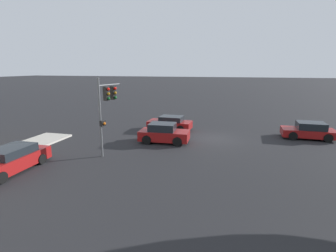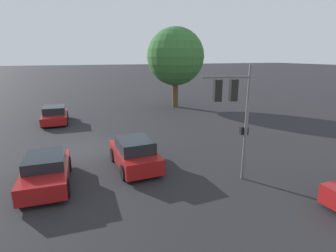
{
  "view_description": "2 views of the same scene",
  "coord_description": "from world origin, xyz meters",
  "px_view_note": "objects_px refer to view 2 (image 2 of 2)",
  "views": [
    {
      "loc": [
        -1.86,
        21.13,
        5.7
      ],
      "look_at": [
        2.56,
        4.71,
        1.92
      ],
      "focal_mm": 28.0,
      "sensor_mm": 36.0,
      "label": 1
    },
    {
      "loc": [
        15.71,
        -0.55,
        5.47
      ],
      "look_at": [
        0.52,
        5.04,
        1.09
      ],
      "focal_mm": 28.0,
      "sensor_mm": 36.0,
      "label": 2
    }
  ],
  "objects_px": {
    "street_tree": "(175,57)",
    "crossing_car_2": "(55,115)",
    "crossing_car_1": "(46,171)",
    "crossing_car_0": "(134,154)",
    "traffic_signal": "(233,103)"
  },
  "relations": [
    {
      "from": "crossing_car_0",
      "to": "crossing_car_1",
      "type": "distance_m",
      "value": 4.05
    },
    {
      "from": "street_tree",
      "to": "crossing_car_2",
      "type": "bearing_deg",
      "value": -75.81
    },
    {
      "from": "traffic_signal",
      "to": "crossing_car_2",
      "type": "bearing_deg",
      "value": 42.32
    },
    {
      "from": "street_tree",
      "to": "crossing_car_1",
      "type": "distance_m",
      "value": 19.54
    },
    {
      "from": "street_tree",
      "to": "crossing_car_2",
      "type": "relative_size",
      "value": 2.04
    },
    {
      "from": "crossing_car_0",
      "to": "crossing_car_2",
      "type": "distance_m",
      "value": 11.97
    },
    {
      "from": "crossing_car_1",
      "to": "crossing_car_2",
      "type": "xyz_separation_m",
      "value": [
        -11.75,
        -0.18,
        -0.0
      ]
    },
    {
      "from": "crossing_car_2",
      "to": "crossing_car_1",
      "type": "bearing_deg",
      "value": 1.4
    },
    {
      "from": "street_tree",
      "to": "crossing_car_2",
      "type": "xyz_separation_m",
      "value": [
        3.05,
        -12.05,
        -4.68
      ]
    },
    {
      "from": "traffic_signal",
      "to": "crossing_car_1",
      "type": "height_order",
      "value": "traffic_signal"
    },
    {
      "from": "crossing_car_0",
      "to": "street_tree",
      "type": "bearing_deg",
      "value": -31.83
    },
    {
      "from": "street_tree",
      "to": "traffic_signal",
      "type": "relative_size",
      "value": 1.63
    },
    {
      "from": "crossing_car_0",
      "to": "crossing_car_1",
      "type": "bearing_deg",
      "value": 94.71
    },
    {
      "from": "street_tree",
      "to": "crossing_car_1",
      "type": "relative_size",
      "value": 2.08
    },
    {
      "from": "crossing_car_1",
      "to": "crossing_car_2",
      "type": "relative_size",
      "value": 0.98
    }
  ]
}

